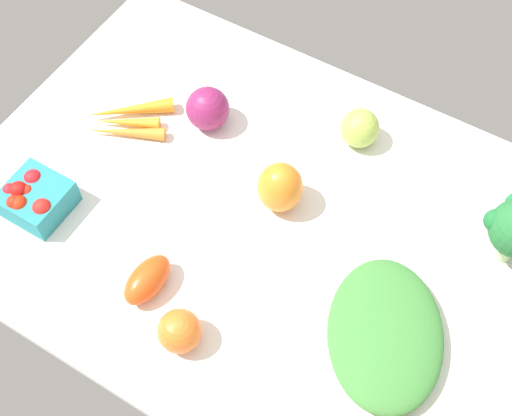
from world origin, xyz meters
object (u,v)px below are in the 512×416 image
object	(u,v)px
heirloom_tomato_green	(360,128)
carrot_bunch	(128,119)
berry_basket	(35,198)
bell_pepper_orange	(280,187)
red_onion_near_basket	(208,108)
heirloom_tomato_orange	(179,331)
roma_tomato	(147,280)
leafy_greens_clump	(385,334)

from	to	relation	value
heirloom_tomato_green	carrot_bunch	size ratio (longest dim) A/B	0.43
berry_basket	bell_pepper_orange	size ratio (longest dim) A/B	1.04
bell_pepper_orange	carrot_bunch	xyz separation A→B (cm)	(33.51, -0.61, -3.58)
red_onion_near_basket	heirloom_tomato_orange	size ratio (longest dim) A/B	1.18
roma_tomato	carrot_bunch	size ratio (longest dim) A/B	0.57
red_onion_near_basket	bell_pepper_orange	size ratio (longest dim) A/B	0.83
berry_basket	carrot_bunch	size ratio (longest dim) A/B	0.60
carrot_bunch	leafy_greens_clump	bearing A→B (deg)	166.66
leafy_greens_clump	roma_tomato	xyz separation A→B (cm)	(36.84, 11.51, 0.28)
red_onion_near_basket	bell_pepper_orange	xyz separation A→B (cm)	(-20.57, 8.80, 0.83)
leafy_greens_clump	red_onion_near_basket	size ratio (longest dim) A/B	3.14
leafy_greens_clump	bell_pepper_orange	bearing A→B (deg)	-27.10
leafy_greens_clump	carrot_bunch	size ratio (longest dim) A/B	1.51
heirloom_tomato_orange	berry_basket	bearing A→B (deg)	-11.70
carrot_bunch	heirloom_tomato_orange	size ratio (longest dim) A/B	2.45
roma_tomato	heirloom_tomato_orange	distance (cm)	10.81
red_onion_near_basket	heirloom_tomato_orange	bearing A→B (deg)	117.37
red_onion_near_basket	berry_basket	distance (cm)	34.95
heirloom_tomato_orange	red_onion_near_basket	bearing A→B (deg)	-62.63
red_onion_near_basket	berry_basket	world-z (taller)	red_onion_near_basket
heirloom_tomato_green	bell_pepper_orange	distance (cm)	20.38
red_onion_near_basket	berry_basket	xyz separation A→B (cm)	(15.18, 31.47, -0.95)
roma_tomato	heirloom_tomato_orange	size ratio (longest dim) A/B	1.41
heirloom_tomato_green	red_onion_near_basket	world-z (taller)	red_onion_near_basket
roma_tomato	bell_pepper_orange	bearing A→B (deg)	-18.97
heirloom_tomato_orange	carrot_bunch	bearing A→B (deg)	-42.81
carrot_bunch	heirloom_tomato_orange	bearing A→B (deg)	137.19
heirloom_tomato_green	roma_tomato	distance (cm)	47.43
heirloom_tomato_green	bell_pepper_orange	world-z (taller)	bell_pepper_orange
red_onion_near_basket	carrot_bunch	size ratio (longest dim) A/B	0.48
berry_basket	roma_tomato	world-z (taller)	berry_basket
berry_basket	red_onion_near_basket	bearing A→B (deg)	-115.76
roma_tomato	leafy_greens_clump	bearing A→B (deg)	-69.65
leafy_greens_clump	red_onion_near_basket	bearing A→B (deg)	-25.41
heirloom_tomato_green	berry_basket	bearing A→B (deg)	45.54
red_onion_near_basket	bell_pepper_orange	distance (cm)	22.38
heirloom_tomato_green	berry_basket	world-z (taller)	heirloom_tomato_green
heirloom_tomato_green	leafy_greens_clump	bearing A→B (deg)	122.34
red_onion_near_basket	leafy_greens_clump	bearing A→B (deg)	154.59
leafy_greens_clump	roma_tomato	size ratio (longest dim) A/B	2.63
heirloom_tomato_green	berry_basket	distance (cm)	59.14
roma_tomato	bell_pepper_orange	xyz separation A→B (cm)	(-10.15, -25.17, 2.27)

